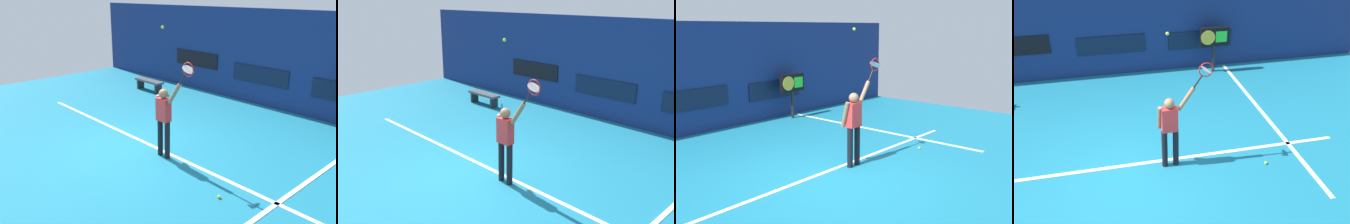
% 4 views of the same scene
% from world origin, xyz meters
% --- Properties ---
extents(ground_plane, '(18.00, 18.00, 0.00)m').
position_xyz_m(ground_plane, '(0.00, 0.00, 0.00)').
color(ground_plane, teal).
extents(back_wall, '(18.00, 0.20, 3.28)m').
position_xyz_m(back_wall, '(0.00, 5.73, 1.64)').
color(back_wall, navy).
rests_on(back_wall, ground_plane).
extents(sponsor_banner_center, '(2.20, 0.03, 0.60)m').
position_xyz_m(sponsor_banner_center, '(0.00, 5.61, 1.05)').
color(sponsor_banner_center, '#0C1933').
extents(sponsor_banner_starboard, '(2.20, 0.03, 0.60)m').
position_xyz_m(sponsor_banner_starboard, '(3.00, 5.61, 1.00)').
color(sponsor_banner_starboard, '#0C1933').
extents(court_baseline, '(10.00, 0.10, 0.01)m').
position_xyz_m(court_baseline, '(0.00, 0.50, 0.01)').
color(court_baseline, white).
rests_on(court_baseline, ground_plane).
extents(court_sideline, '(0.10, 7.00, 0.01)m').
position_xyz_m(court_sideline, '(3.86, 2.00, 0.01)').
color(court_sideline, white).
rests_on(court_sideline, ground_plane).
extents(tennis_player, '(0.81, 0.31, 1.92)m').
position_xyz_m(tennis_player, '(0.89, 0.33, 1.01)').
color(tennis_player, black).
rests_on(tennis_player, ground_plane).
extents(tennis_racket, '(0.48, 0.27, 0.60)m').
position_xyz_m(tennis_racket, '(1.63, 0.33, 2.23)').
color(tennis_racket, black).
extents(tennis_ball, '(0.07, 0.07, 0.07)m').
position_xyz_m(tennis_ball, '(0.87, 0.32, 3.07)').
color(tennis_ball, '#CCE033').
extents(scoreboard_clock, '(0.96, 0.20, 1.54)m').
position_xyz_m(scoreboard_clock, '(3.35, 5.13, 1.18)').
color(scoreboard_clock, black).
rests_on(scoreboard_clock, ground_plane).
extents(spare_ball, '(0.07, 0.07, 0.07)m').
position_xyz_m(spare_ball, '(2.99, -0.14, 0.03)').
color(spare_ball, '#CCE033').
rests_on(spare_ball, ground_plane).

